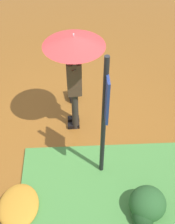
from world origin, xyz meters
The scene contains 7 objects.
ground_plane centered at (0.00, 0.00, 0.00)m, with size 18.00×18.00×0.00m, color brown.
person_with_umbrella centered at (-0.17, 0.11, 1.55)m, with size 0.96×0.96×2.04m.
info_sign_post centered at (0.87, 0.52, 1.44)m, with size 0.44×0.07×2.30m.
handbag centered at (-0.98, 0.05, 0.13)m, with size 0.32×0.19×0.37m.
shrub_cluster centered at (1.68, 1.10, 0.23)m, with size 0.60×0.54×0.49m.
leaf_pile_near_person centered at (1.50, -0.80, 0.08)m, with size 0.77×0.61×0.17m.
leaf_pile_far_path centered at (-3.14, -0.19, 0.09)m, with size 0.78×0.62×0.17m.
Camera 1 is at (3.90, 0.13, 4.36)m, focal length 49.71 mm.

